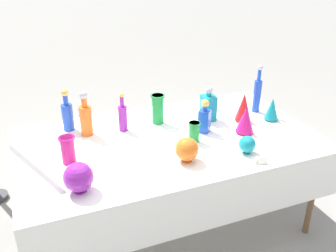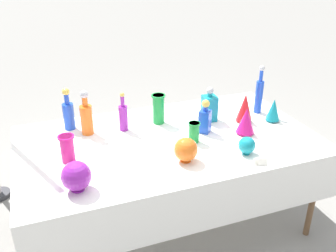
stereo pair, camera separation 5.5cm
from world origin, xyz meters
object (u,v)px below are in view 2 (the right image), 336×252
(fluted_vase_1, at_px, (273,110))
(round_bowl_2, at_px, (247,145))
(slender_vase_1, at_px, (159,108))
(round_bowl_0, at_px, (76,176))
(fluted_vase_0, at_px, (246,121))
(tall_bottle_3, at_px, (123,116))
(tall_bottle_0, at_px, (68,113))
(square_decanter_1, at_px, (209,107))
(square_decanter_0, at_px, (205,118))
(cardboard_box_behind_left, at_px, (175,137))
(tall_bottle_1, at_px, (86,117))
(round_bowl_1, at_px, (186,150))
(tall_bottle_2, at_px, (259,94))
(slender_vase_0, at_px, (194,132))
(fluted_vase_2, at_px, (245,108))
(slender_vase_2, at_px, (67,148))

(fluted_vase_1, relative_size, round_bowl_2, 1.49)
(slender_vase_1, height_order, round_bowl_0, slender_vase_1)
(slender_vase_1, bearing_deg, fluted_vase_0, -36.39)
(tall_bottle_3, xyz_separation_m, fluted_vase_0, (0.81, -0.36, -0.01))
(tall_bottle_0, bearing_deg, round_bowl_0, -94.15)
(square_decanter_1, height_order, fluted_vase_0, square_decanter_1)
(square_decanter_0, xyz_separation_m, fluted_vase_0, (0.27, -0.13, -0.01))
(square_decanter_0, distance_m, cardboard_box_behind_left, 1.26)
(fluted_vase_1, xyz_separation_m, round_bowl_0, (-1.55, -0.39, -0.00))
(round_bowl_2, bearing_deg, tall_bottle_0, 143.04)
(fluted_vase_0, xyz_separation_m, round_bowl_2, (-0.14, -0.26, -0.04))
(tall_bottle_0, bearing_deg, tall_bottle_1, -48.51)
(slender_vase_1, relative_size, round_bowl_1, 1.43)
(tall_bottle_2, bearing_deg, tall_bottle_1, 175.78)
(slender_vase_0, xyz_separation_m, slender_vase_1, (-0.13, 0.38, 0.04))
(tall_bottle_1, distance_m, slender_vase_0, 0.78)
(tall_bottle_0, distance_m, slender_vase_0, 0.94)
(tall_bottle_2, bearing_deg, tall_bottle_3, 176.57)
(tall_bottle_1, height_order, cardboard_box_behind_left, tall_bottle_1)
(slender_vase_0, bearing_deg, tall_bottle_2, 22.16)
(fluted_vase_2, xyz_separation_m, round_bowl_0, (-1.34, -0.46, -0.03))
(square_decanter_1, bearing_deg, tall_bottle_0, 167.61)
(tall_bottle_2, bearing_deg, slender_vase_0, -157.84)
(slender_vase_0, bearing_deg, tall_bottle_3, 139.74)
(tall_bottle_1, xyz_separation_m, round_bowl_0, (-0.17, -0.67, -0.04))
(fluted_vase_1, bearing_deg, tall_bottle_2, 95.38)
(cardboard_box_behind_left, bearing_deg, tall_bottle_0, -150.16)
(fluted_vase_0, distance_m, round_bowl_2, 0.30)
(slender_vase_2, bearing_deg, round_bowl_2, -15.66)
(fluted_vase_1, relative_size, cardboard_box_behind_left, 0.37)
(slender_vase_2, relative_size, fluted_vase_0, 0.92)
(tall_bottle_2, distance_m, slender_vase_1, 0.83)
(tall_bottle_0, xyz_separation_m, slender_vase_1, (0.65, -0.13, -0.00))
(slender_vase_2, bearing_deg, tall_bottle_1, 62.59)
(round_bowl_1, xyz_separation_m, cardboard_box_behind_left, (0.46, 1.36, -0.67))
(round_bowl_0, bearing_deg, slender_vase_0, 19.07)
(slender_vase_0, bearing_deg, cardboard_box_behind_left, 74.80)
(tall_bottle_3, distance_m, slender_vase_1, 0.28)
(slender_vase_0, height_order, round_bowl_2, slender_vase_0)
(tall_bottle_2, distance_m, square_decanter_0, 0.59)
(tall_bottle_0, bearing_deg, round_bowl_2, -36.96)
(fluted_vase_2, distance_m, round_bowl_2, 0.50)
(cardboard_box_behind_left, bearing_deg, square_decanter_0, -99.63)
(square_decanter_0, bearing_deg, tall_bottle_1, 161.28)
(tall_bottle_1, distance_m, tall_bottle_2, 1.37)
(fluted_vase_2, height_order, round_bowl_2, fluted_vase_2)
(tall_bottle_3, bearing_deg, round_bowl_2, -42.95)
(round_bowl_1, relative_size, round_bowl_2, 1.33)
(tall_bottle_0, xyz_separation_m, slender_vase_2, (-0.07, -0.47, -0.03))
(fluted_vase_2, bearing_deg, fluted_vase_1, -18.01)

